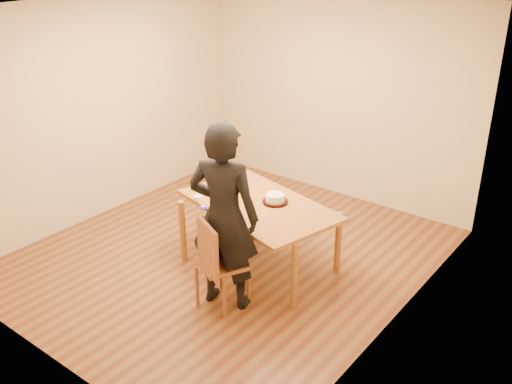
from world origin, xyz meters
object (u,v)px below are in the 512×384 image
Objects in this scene: cake at (275,198)px; cake_plate at (275,202)px; person at (224,217)px; dining_table at (259,205)px; dining_chair at (222,263)px.

cake_plate is at bearing 0.00° from cake.
cake is 0.86m from person.
cake_plate is 1.33× the size of cake.
cake_plate is 0.87m from person.
cake_plate is 0.15× the size of person.
cake is 0.11× the size of person.
cake_plate reaches higher than dining_table.
dining_chair is 0.96m from cake.
cake_plate is (-0.03, 0.90, 0.31)m from dining_chair.
dining_table is at bearing 126.65° from dining_chair.
person is (0.03, -0.85, 0.13)m from cake.
person is (0.15, -0.73, 0.20)m from dining_table.
dining_table is 0.84m from dining_chair.
person is at bearing -88.17° from cake_plate.
dining_chair is 0.95m from cake_plate.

